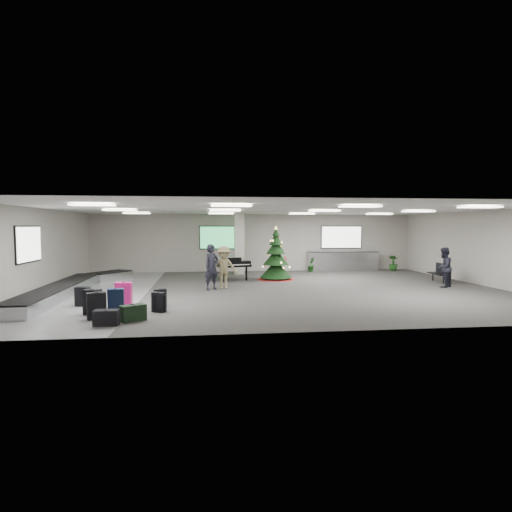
{
  "coord_description": "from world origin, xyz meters",
  "views": [
    {
      "loc": [
        -2.79,
        -16.85,
        2.53
      ],
      "look_at": [
        -0.66,
        1.0,
        1.27
      ],
      "focal_mm": 30.0,
      "sensor_mm": 36.0,
      "label": 1
    }
  ],
  "objects": [
    {
      "name": "traveler_bench",
      "position": [
        7.01,
        -0.32,
        0.83
      ],
      "size": [
        1.02,
        0.99,
        1.66
      ],
      "primitive_type": "imported",
      "rotation": [
        0.0,
        0.0,
        3.81
      ],
      "color": "black",
      "rests_on": "ground"
    },
    {
      "name": "room_envelope",
      "position": [
        -0.38,
        0.67,
        2.33
      ],
      "size": [
        18.02,
        14.02,
        3.21
      ],
      "color": "#A09C92",
      "rests_on": "ground"
    },
    {
      "name": "grand_piano",
      "position": [
        -1.61,
        3.32,
        0.78
      ],
      "size": [
        1.92,
        2.23,
        1.09
      ],
      "rotation": [
        0.0,
        0.0,
        0.28
      ],
      "color": "black",
      "rests_on": "ground"
    },
    {
      "name": "potted_plant_left",
      "position": [
        3.08,
        6.27,
        0.4
      ],
      "size": [
        0.56,
        0.53,
        0.79
      ],
      "primitive_type": "imported",
      "rotation": [
        0.0,
        0.0,
        0.59
      ],
      "color": "#1C4115",
      "rests_on": "ground"
    },
    {
      "name": "suitcase_1",
      "position": [
        -4.17,
        -4.14,
        0.29
      ],
      "size": [
        0.43,
        0.37,
        0.6
      ],
      "rotation": [
        0.0,
        0.0,
        -0.57
      ],
      "color": "black",
      "rests_on": "ground"
    },
    {
      "name": "traveler_a",
      "position": [
        -2.53,
        0.11,
        0.91
      ],
      "size": [
        0.79,
        0.75,
        1.82
      ],
      "primitive_type": "imported",
      "rotation": [
        0.0,
        0.0,
        0.65
      ],
      "color": "black",
      "rests_on": "ground"
    },
    {
      "name": "suitcase_3",
      "position": [
        -4.21,
        -3.21,
        0.28
      ],
      "size": [
        0.42,
        0.33,
        0.57
      ],
      "rotation": [
        0.0,
        0.0,
        0.42
      ],
      "color": "black",
      "rests_on": "ground"
    },
    {
      "name": "suitcase_7",
      "position": [
        -4.12,
        -4.14,
        0.26
      ],
      "size": [
        0.37,
        0.23,
        0.53
      ],
      "rotation": [
        0.0,
        0.0,
        -0.12
      ],
      "color": "black",
      "rests_on": "ground"
    },
    {
      "name": "pink_suitcase",
      "position": [
        -5.34,
        -3.14,
        0.38
      ],
      "size": [
        0.5,
        0.3,
        0.79
      ],
      "rotation": [
        0.0,
        0.0,
        -0.05
      ],
      "color": "#CE1A6E",
      "rests_on": "ground"
    },
    {
      "name": "ground",
      "position": [
        0.0,
        0.0,
        0.0
      ],
      "size": [
        18.0,
        18.0,
        0.0
      ],
      "primitive_type": "plane",
      "color": "#383633",
      "rests_on": "ground"
    },
    {
      "name": "bench",
      "position": [
        7.77,
        1.26,
        0.48
      ],
      "size": [
        0.58,
        1.38,
        0.85
      ],
      "rotation": [
        0.0,
        0.0,
        -0.1
      ],
      "color": "black",
      "rests_on": "ground"
    },
    {
      "name": "service_counter",
      "position": [
        5.0,
        6.65,
        0.55
      ],
      "size": [
        4.05,
        0.65,
        1.08
      ],
      "color": "silver",
      "rests_on": "ground"
    },
    {
      "name": "suitcase_8",
      "position": [
        -6.65,
        -2.92,
        0.31
      ],
      "size": [
        0.45,
        0.3,
        0.63
      ],
      "rotation": [
        0.0,
        0.0,
        -0.17
      ],
      "color": "black",
      "rests_on": "ground"
    },
    {
      "name": "navy_suitcase",
      "position": [
        -5.41,
        -4.02,
        0.35
      ],
      "size": [
        0.48,
        0.31,
        0.72
      ],
      "rotation": [
        0.0,
        0.0,
        0.12
      ],
      "color": "black",
      "rests_on": "ground"
    },
    {
      "name": "baggage_carousel",
      "position": [
        -7.84,
        -0.08,
        0.21
      ],
      "size": [
        2.28,
        9.71,
        0.43
      ],
      "color": "silver",
      "rests_on": "ground"
    },
    {
      "name": "suitcase_0",
      "position": [
        -6.0,
        -4.31,
        0.36
      ],
      "size": [
        0.51,
        0.34,
        0.75
      ],
      "rotation": [
        0.0,
        0.0,
        -0.18
      ],
      "color": "black",
      "rests_on": "ground"
    },
    {
      "name": "suitcase_5",
      "position": [
        -5.74,
        -4.93,
        0.37
      ],
      "size": [
        0.55,
        0.42,
        0.76
      ],
      "rotation": [
        0.0,
        0.0,
        0.36
      ],
      "color": "black",
      "rests_on": "ground"
    },
    {
      "name": "green_duffel",
      "position": [
        -4.72,
        -5.27,
        0.22
      ],
      "size": [
        0.72,
        0.64,
        0.46
      ],
      "rotation": [
        0.0,
        0.0,
        0.6
      ],
      "color": "black",
      "rests_on": "ground"
    },
    {
      "name": "black_duffel",
      "position": [
        -5.3,
        -5.74,
        0.2
      ],
      "size": [
        0.63,
        0.36,
        0.42
      ],
      "rotation": [
        0.0,
        0.0,
        -0.04
      ],
      "color": "black",
      "rests_on": "ground"
    },
    {
      "name": "christmas_tree",
      "position": [
        0.54,
        3.06,
        0.87
      ],
      "size": [
        1.79,
        1.79,
        2.55
      ],
      "color": "maroon",
      "rests_on": "ground"
    },
    {
      "name": "potted_plant_right",
      "position": [
        7.87,
        6.33,
        0.44
      ],
      "size": [
        0.69,
        0.69,
        0.88
      ],
      "primitive_type": "imported",
      "rotation": [
        0.0,
        0.0,
        2.47
      ],
      "color": "#1C4115",
      "rests_on": "ground"
    },
    {
      "name": "traveler_b",
      "position": [
        -2.04,
        0.45,
        0.86
      ],
      "size": [
        1.14,
        0.69,
        1.73
      ],
      "primitive_type": "imported",
      "rotation": [
        0.0,
        0.0,
        0.04
      ],
      "color": "#827750",
      "rests_on": "ground"
    }
  ]
}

